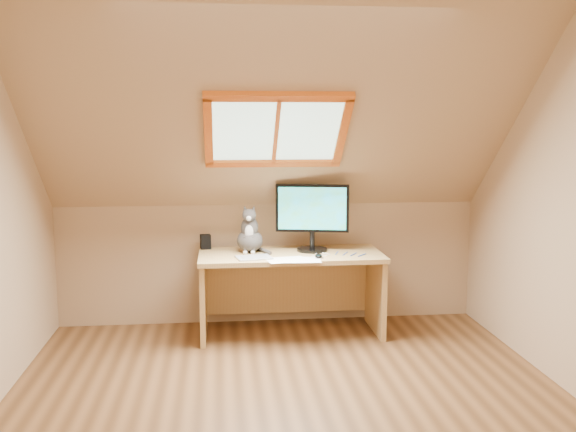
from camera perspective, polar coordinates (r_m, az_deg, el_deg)
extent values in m
plane|color=brown|center=(3.94, 0.41, -16.87)|extent=(3.50, 3.50, 0.00)
cube|color=tan|center=(1.90, 6.52, -6.31)|extent=(3.50, 0.02, 2.40)
cube|color=tan|center=(5.44, -1.69, -4.19)|extent=(3.50, 0.02, 1.00)
cube|color=tan|center=(4.54, -0.99, 8.59)|extent=(3.50, 1.56, 1.41)
cube|color=#B2E0CC|center=(4.61, -1.07, 7.72)|extent=(0.90, 0.53, 0.48)
cube|color=orange|center=(4.61, -1.07, 7.72)|extent=(1.02, 0.64, 0.59)
cube|color=tan|center=(5.06, 0.24, -3.52)|extent=(1.44, 0.63, 0.04)
cube|color=tan|center=(5.11, -7.54, -7.27)|extent=(0.04, 0.57, 0.62)
cube|color=tan|center=(5.26, 7.79, -6.83)|extent=(0.04, 0.57, 0.62)
cube|color=tan|center=(5.41, -0.10, -6.31)|extent=(1.34, 0.03, 0.44)
cylinder|color=black|center=(5.15, 2.16, -2.99)|extent=(0.25, 0.25, 0.02)
cylinder|color=black|center=(5.13, 2.16, -2.13)|extent=(0.04, 0.04, 0.13)
cube|color=black|center=(5.09, 2.18, 0.71)|extent=(0.58, 0.16, 0.38)
cube|color=#1590DF|center=(5.06, 2.16, 0.67)|extent=(0.53, 0.12, 0.34)
ellipsoid|color=#484340|center=(5.11, -3.42, -2.20)|extent=(0.23, 0.27, 0.18)
ellipsoid|color=#484340|center=(5.08, -3.44, -1.08)|extent=(0.15, 0.15, 0.19)
ellipsoid|color=silver|center=(5.02, -3.48, -1.42)|extent=(0.07, 0.04, 0.11)
ellipsoid|color=#484340|center=(5.02, -3.48, 0.06)|extent=(0.12, 0.11, 0.10)
sphere|color=silver|center=(4.97, -3.51, -0.21)|extent=(0.04, 0.04, 0.04)
cone|color=#484340|center=(5.03, -3.85, 0.65)|extent=(0.06, 0.05, 0.06)
cone|color=#484340|center=(5.03, -3.09, 0.65)|extent=(0.05, 0.05, 0.06)
cube|color=black|center=(5.26, -7.35, -2.28)|extent=(0.09, 0.09, 0.12)
cube|color=#B2B2B7|center=(4.87, -3.05, -3.71)|extent=(0.29, 0.23, 0.01)
ellipsoid|color=black|center=(4.88, 2.74, -3.58)|extent=(0.07, 0.11, 0.03)
cube|color=white|center=(4.80, 0.45, -3.93)|extent=(0.33, 0.27, 0.00)
cube|color=white|center=(4.80, 0.45, -3.91)|extent=(0.32, 0.24, 0.00)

